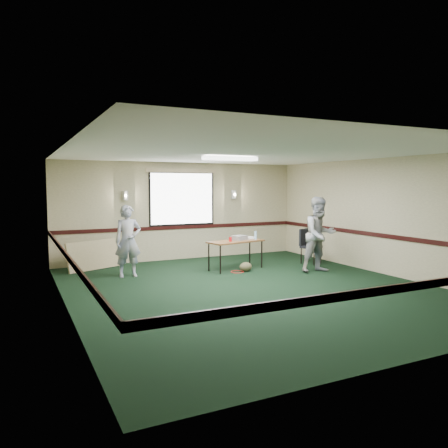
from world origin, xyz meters
name	(u,v)px	position (x,y,z in m)	size (l,w,h in m)	color
ground	(252,289)	(0.00, 0.00, 0.00)	(8.00, 8.00, 0.00)	black
room_shell	(209,206)	(0.00, 2.12, 1.58)	(8.00, 8.02, 8.00)	tan
folding_table	(236,243)	(0.64, 1.96, 0.66)	(1.52, 0.86, 0.71)	#523417
projector	(239,238)	(0.77, 2.02, 0.77)	(0.34, 0.28, 0.11)	gray
game_console	(250,238)	(1.12, 2.11, 0.74)	(0.21, 0.17, 0.05)	white
red_cup	(230,239)	(0.44, 1.85, 0.77)	(0.07, 0.07, 0.11)	#B60C10
water_bottle	(255,235)	(1.21, 1.97, 0.82)	(0.06, 0.06, 0.21)	#90C7EB
duffel_bag	(246,267)	(0.73, 1.62, 0.11)	(0.31, 0.24, 0.22)	#413D25
cable_coil	(237,272)	(0.51, 1.63, 0.01)	(0.31, 0.31, 0.02)	red
folded_table	(93,255)	(-2.53, 3.45, 0.36)	(1.39, 0.06, 0.72)	#9C8860
conference_chair	(308,243)	(2.77, 1.88, 0.54)	(0.60, 0.61, 0.92)	black
person_left	(128,241)	(-1.95, 2.25, 0.81)	(0.59, 0.39, 1.63)	#41548F
person_right	(320,235)	(2.29, 0.80, 0.90)	(0.87, 0.68, 1.80)	#7F92C6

